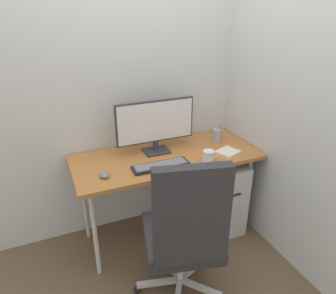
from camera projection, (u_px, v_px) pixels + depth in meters
name	position (u px, v px, depth m)	size (l,w,h in m)	color
ground_plane	(167.00, 232.00, 2.73)	(8.00, 8.00, 0.00)	brown
wall_back	(150.00, 61.00, 2.43)	(3.14, 0.04, 2.80)	silver
wall_side_right	(278.00, 67.00, 2.21)	(0.04, 2.31, 2.80)	silver
desk	(167.00, 162.00, 2.45)	(1.43, 0.61, 0.74)	#B27038
office_chair	(185.00, 232.00, 1.88)	(0.62, 0.65, 1.08)	black
filing_cabinet	(211.00, 193.00, 2.72)	(0.41, 0.53, 0.63)	silver
monitor	(155.00, 123.00, 2.40)	(0.62, 0.16, 0.41)	#333338
keyboard	(161.00, 166.00, 2.25)	(0.41, 0.13, 0.02)	black
mouse	(104.00, 175.00, 2.12)	(0.06, 0.08, 0.03)	slate
pen_holder	(217.00, 135.00, 2.64)	(0.07, 0.07, 0.18)	#9EA0A5
notebook	(228.00, 152.00, 2.46)	(0.16, 0.14, 0.02)	silver
coffee_mug	(209.00, 156.00, 2.31)	(0.12, 0.08, 0.09)	white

